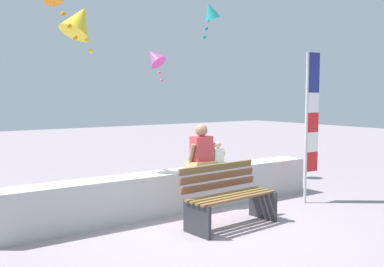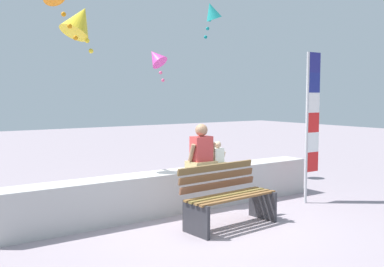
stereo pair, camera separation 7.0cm
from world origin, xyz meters
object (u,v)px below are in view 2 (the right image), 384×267
Objects in this scene: park_bench at (228,198)px; flag_banner at (311,119)px; kite_magenta at (156,57)px; kite_yellow at (80,21)px; person_adult at (201,151)px; person_child at (218,156)px; kite_teal at (212,12)px.

flag_banner is (2.10, 0.28, 1.08)m from park_bench.
kite_magenta is at bearing 100.99° from flag_banner.
kite_yellow is at bearing 145.33° from flag_banner.
flag_banner is 3.09× the size of kite_magenta.
person_child is at bearing 0.06° from person_adult.
person_child reaches higher than park_bench.
kite_yellow is 3.41m from kite_teal.
flag_banner is 4.33m from kite_magenta.
person_adult is at bearing 73.23° from park_bench.
kite_teal is 1.70m from kite_magenta.
park_bench is 5.12m from kite_magenta.
flag_banner is 2.83× the size of kite_yellow.
kite_magenta reaches higher than person_child.
kite_yellow is (-1.21, 2.57, 2.78)m from park_bench.
kite_magenta is at bearing 73.06° from park_bench.
person_child is 1.77m from flag_banner.
person_adult is (0.34, 1.12, 0.55)m from park_bench.
flag_banner is (1.42, -0.84, 0.65)m from person_child.
kite_teal is (1.76, 2.05, 2.81)m from person_adult.
person_child is 0.54× the size of kite_teal.
flag_banner is 4.37m from kite_yellow.
flag_banner is 3.68m from kite_teal.
person_child is at bearing 58.47° from park_bench.
kite_yellow reaches higher than flag_banner.
kite_magenta is (2.53, 1.75, -0.38)m from kite_yellow.
park_bench is 1.74× the size of kite_magenta.
person_adult reaches higher than park_bench.
kite_teal is at bearing 56.49° from park_bench.
person_adult is 0.37m from person_child.
flag_banner reaches higher than person_adult.
person_child is at bearing -37.44° from kite_yellow.
kite_teal reaches higher than person_adult.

